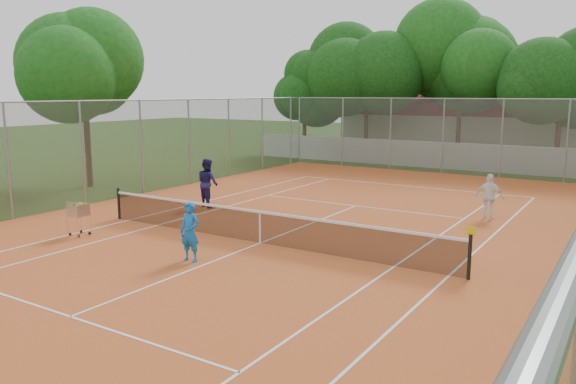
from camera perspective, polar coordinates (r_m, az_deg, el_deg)
The scene contains 12 objects.
ground at distance 16.30m, azimuth -2.84°, elevation -5.29°, with size 120.00×120.00×0.00m, color #1C380F.
court_pad at distance 16.30m, azimuth -2.84°, elevation -5.25°, with size 18.00×34.00×0.02m, color #BB5624.
court_lines at distance 16.30m, azimuth -2.84°, elevation -5.21°, with size 10.98×23.78×0.01m, color white.
tennis_net at distance 16.17m, azimuth -2.85°, elevation -3.54°, with size 11.88×0.10×0.98m, color black.
perimeter_fence at distance 15.89m, azimuth -2.90°, elevation 1.69°, with size 18.00×34.00×4.00m, color slate.
boundary_wall at distance 33.29m, azimuth 16.38°, elevation 3.52°, with size 26.00×0.30×1.50m, color silver.
clubhouse at distance 43.33m, azimuth 17.64°, elevation 6.81°, with size 16.40×9.00×4.40m, color beige.
tropical_trees at distance 36.00m, azimuth 18.07°, elevation 10.68°, with size 29.00×19.00×10.00m, color #0E380E.
player_near at distance 14.60m, azimuth -9.92°, elevation -4.02°, with size 0.57×0.37×1.55m, color blue.
player_far_left at distance 21.49m, azimuth -8.16°, elevation 0.94°, with size 0.90×0.70×1.84m, color navy.
player_far_right at distance 20.35m, azimuth 19.80°, elevation -0.45°, with size 0.92×0.38×1.57m, color white.
ball_hopper at distance 18.15m, azimuth -20.47°, elevation -2.52°, with size 0.52×0.52×1.07m, color silver.
Camera 1 is at (9.08, -12.83, 4.32)m, focal length 35.00 mm.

